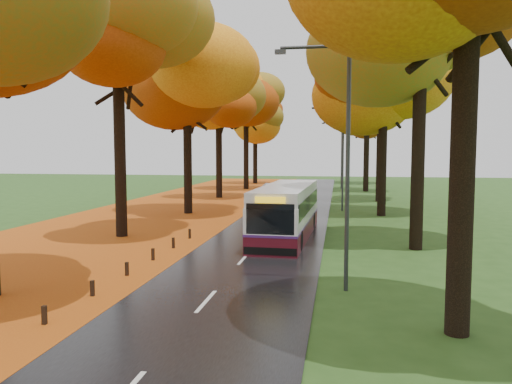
% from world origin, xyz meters
% --- Properties ---
extents(road, '(6.50, 90.00, 0.04)m').
position_xyz_m(road, '(0.00, 25.00, 0.02)').
color(road, black).
rests_on(road, ground).
extents(centre_line, '(0.12, 90.00, 0.01)m').
position_xyz_m(centre_line, '(0.00, 25.00, 0.04)').
color(centre_line, silver).
rests_on(centre_line, road).
extents(leaf_verge, '(12.00, 90.00, 0.02)m').
position_xyz_m(leaf_verge, '(-9.00, 25.00, 0.01)').
color(leaf_verge, '#96380D').
rests_on(leaf_verge, ground).
extents(leaf_drift, '(0.90, 90.00, 0.01)m').
position_xyz_m(leaf_drift, '(-3.05, 25.00, 0.04)').
color(leaf_drift, '#B55912').
rests_on(leaf_drift, road).
extents(trees_left, '(9.20, 74.00, 13.88)m').
position_xyz_m(trees_left, '(-7.18, 27.06, 9.53)').
color(trees_left, black).
rests_on(trees_left, ground).
extents(trees_right, '(9.30, 74.20, 13.96)m').
position_xyz_m(trees_right, '(7.19, 26.91, 9.69)').
color(trees_right, black).
rests_on(trees_right, ground).
extents(bollard_row, '(0.11, 23.51, 0.52)m').
position_xyz_m(bollard_row, '(-3.70, 4.70, 0.26)').
color(bollard_row, black).
rests_on(bollard_row, ground).
extents(streetlamp_near, '(2.45, 0.18, 8.00)m').
position_xyz_m(streetlamp_near, '(3.95, 8.00, 4.71)').
color(streetlamp_near, '#333538').
rests_on(streetlamp_near, ground).
extents(streetlamp_mid, '(2.45, 0.18, 8.00)m').
position_xyz_m(streetlamp_mid, '(3.95, 30.00, 4.71)').
color(streetlamp_mid, '#333538').
rests_on(streetlamp_mid, ground).
extents(streetlamp_far, '(2.45, 0.18, 8.00)m').
position_xyz_m(streetlamp_far, '(3.95, 52.00, 4.71)').
color(streetlamp_far, '#333538').
rests_on(streetlamp_far, ground).
extents(bus, '(2.74, 10.46, 2.73)m').
position_xyz_m(bus, '(1.25, 17.55, 1.47)').
color(bus, '#460B15').
rests_on(bus, road).
extents(car_white, '(2.55, 4.31, 1.38)m').
position_xyz_m(car_white, '(-2.35, 33.59, 0.73)').
color(car_white, silver).
rests_on(car_white, road).
extents(car_silver, '(2.56, 4.49, 1.40)m').
position_xyz_m(car_silver, '(-2.34, 38.29, 0.74)').
color(car_silver, '#AFB2B8').
rests_on(car_silver, road).
extents(car_dark, '(3.10, 5.09, 1.38)m').
position_xyz_m(car_dark, '(-2.12, 44.35, 0.73)').
color(car_dark, black).
rests_on(car_dark, road).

